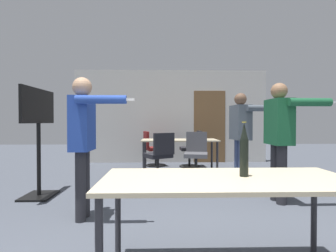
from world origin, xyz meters
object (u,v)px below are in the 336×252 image
Objects in this scene: office_chair_far_left at (159,158)px; office_chair_side_rolled at (196,156)px; person_center_tall at (241,129)px; person_right_polo at (84,133)px; office_chair_mid_tucked at (153,150)px; office_chair_far_right at (192,150)px; person_far_watching at (280,131)px; beer_bottle at (244,151)px; drink_cup at (192,137)px; tv_screen at (38,130)px.

office_chair_side_rolled is (0.75, 0.17, 0.00)m from office_chair_far_left.
person_center_tall is 3.00m from person_right_polo.
office_chair_far_right reaches higher than office_chair_mid_tucked.
person_center_tall is 1.18m from person_far_watching.
drink_cup is (0.11, 4.25, -0.15)m from beer_bottle.
beer_bottle is (2.52, -2.15, -0.09)m from tv_screen.
person_right_polo is (-2.44, -1.74, 0.01)m from person_center_tall.
person_right_polo is 3.48m from drink_cup.
beer_bottle reaches higher than office_chair_side_rolled.
office_chair_far_right is 4.81m from beer_bottle.
person_right_polo is 3.85m from office_chair_mid_tucked.
drink_cup is (-0.99, 2.47, -0.23)m from person_far_watching.
person_far_watching is 1.81× the size of office_chair_side_rolled.
tv_screen reaches higher than office_chair_side_rolled.
person_center_tall is at bearing -162.13° from office_chair_far_right.
person_center_tall is 1.87× the size of office_chair_mid_tucked.
tv_screen is 2.96m from office_chair_side_rolled.
tv_screen is at bearing -46.91° from office_chair_mid_tucked.
person_right_polo is 1.83× the size of office_chair_far_right.
person_far_watching is 2.34m from office_chair_far_left.
drink_cup is at bearing -80.20° from office_chair_side_rolled.
office_chair_far_left reaches higher than office_chair_far_right.
office_chair_far_right is (-0.70, 1.84, -0.58)m from person_center_tall.
tv_screen reaches higher than beer_bottle.
office_chair_side_rolled reaches higher than office_chair_mid_tucked.
person_far_watching is at bearing -68.24° from drink_cup.
person_right_polo reaches higher than tv_screen.
person_right_polo reaches higher than office_chair_far_left.
office_chair_far_right is 9.50× the size of drink_cup.
office_chair_far_left is 2.30× the size of beer_bottle.
person_center_tall is (3.41, 0.80, -0.02)m from tv_screen.
person_far_watching is at bearing 15.79° from office_chair_mid_tucked.
office_chair_far_left is 1.77m from office_chair_far_right.
person_far_watching is at bearing 58.48° from beer_bottle.
office_chair_far_left is 0.77m from office_chair_side_rolled.
tv_screen reaches higher than office_chair_far_left.
person_far_watching is 3.74m from office_chair_mid_tucked.
office_chair_mid_tucked is (1.69, 2.78, -0.62)m from tv_screen.
person_center_tall reaches higher than office_chair_side_rolled.
office_chair_side_rolled is at bearing -149.41° from person_far_watching.
person_center_tall is 2.05m from office_chair_far_right.
office_chair_side_rolled is (-0.99, 1.61, -0.58)m from person_far_watching.
office_chair_mid_tucked is 1.79m from office_chair_side_rolled.
tv_screen is 3.37m from drink_cup.
office_chair_far_right is (0.84, 1.56, -0.02)m from office_chair_far_left.
office_chair_far_left is (-1.75, 1.45, -0.58)m from person_far_watching.
drink_cup is (-0.08, -0.53, 0.37)m from office_chair_far_right.
drink_cup is (0.76, 1.02, 0.35)m from office_chair_far_left.
beer_bottle is (1.55, -1.20, -0.08)m from person_right_polo.
office_chair_far_right is at bearing -45.77° from tv_screen.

